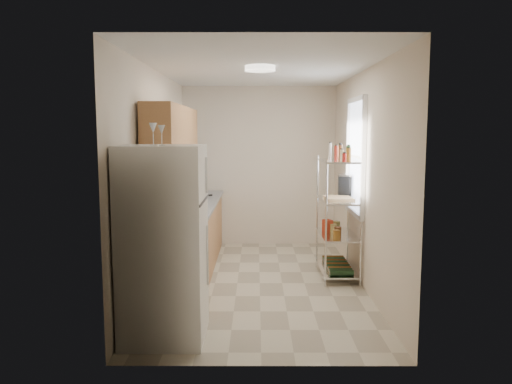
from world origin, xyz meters
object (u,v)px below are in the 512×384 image
(refrigerator, at_px, (164,243))
(rice_cooker, at_px, (187,201))
(cutting_board, at_px, (339,198))
(frying_pan_large, at_px, (186,200))
(espresso_machine, at_px, (345,185))

(refrigerator, bearing_deg, rice_cooker, 91.31)
(cutting_board, bearing_deg, refrigerator, -134.27)
(refrigerator, relative_size, frying_pan_large, 6.78)
(cutting_board, bearing_deg, frying_pan_large, 164.31)
(rice_cooker, distance_m, espresso_machine, 2.08)
(cutting_board, distance_m, espresso_machine, 0.35)
(refrigerator, bearing_deg, espresso_machine, 47.94)
(frying_pan_large, bearing_deg, cutting_board, -36.29)
(rice_cooker, distance_m, cutting_board, 1.92)
(refrigerator, height_order, frying_pan_large, refrigerator)
(rice_cooker, xyz_separation_m, frying_pan_large, (-0.12, 0.64, -0.08))
(cutting_board, relative_size, espresso_machine, 1.43)
(refrigerator, relative_size, rice_cooker, 7.15)
(rice_cooker, bearing_deg, espresso_machine, 10.04)
(rice_cooker, xyz_separation_m, cutting_board, (1.92, 0.07, 0.03))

